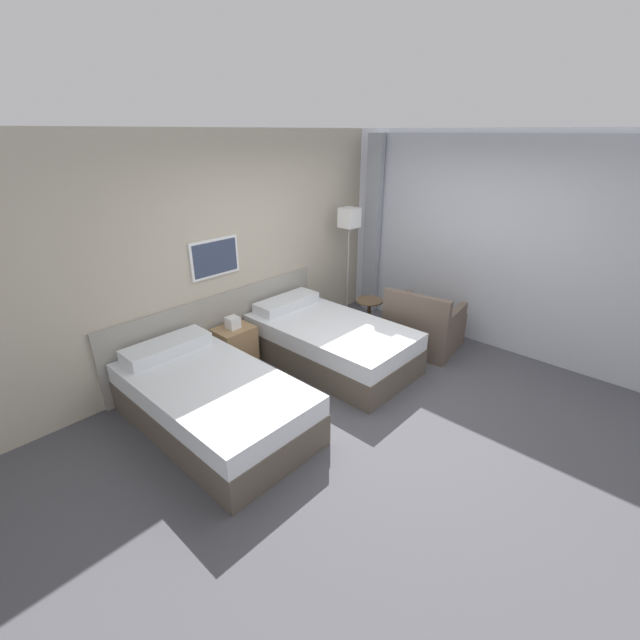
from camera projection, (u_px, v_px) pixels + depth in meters
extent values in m
plane|color=#47474C|center=(385.00, 402.00, 4.58)|extent=(16.00, 16.00, 0.00)
cube|color=#B7AD99|center=(252.00, 246.00, 5.34)|extent=(10.00, 0.06, 2.70)
cube|color=gray|center=(222.00, 328.00, 5.28)|extent=(2.99, 0.04, 0.88)
cube|color=white|center=(215.00, 258.00, 4.92)|extent=(0.64, 0.03, 0.44)
cube|color=#333D56|center=(215.00, 258.00, 4.91)|extent=(0.58, 0.01, 0.38)
cube|color=white|center=(504.00, 246.00, 5.34)|extent=(0.06, 4.57, 2.70)
cube|color=#B2B7C1|center=(503.00, 249.00, 5.32)|extent=(0.03, 4.21, 2.64)
cube|color=#8E939E|center=(373.00, 228.00, 6.46)|extent=(0.10, 0.24, 2.64)
cube|color=brown|center=(215.00, 411.00, 4.16)|extent=(1.11, 2.03, 0.32)
cube|color=silver|center=(212.00, 388.00, 4.06)|extent=(1.10, 2.01, 0.20)
cube|color=silver|center=(167.00, 347.00, 4.48)|extent=(0.89, 0.34, 0.13)
cube|color=brown|center=(331.00, 350.00, 5.32)|extent=(1.11, 2.03, 0.32)
cube|color=silver|center=(331.00, 331.00, 5.21)|extent=(1.10, 2.01, 0.20)
cube|color=silver|center=(287.00, 303.00, 5.63)|extent=(0.89, 0.34, 0.13)
cube|color=#9E7A51|center=(235.00, 347.00, 5.20)|extent=(0.45, 0.36, 0.51)
cube|color=white|center=(233.00, 323.00, 5.07)|extent=(0.14, 0.14, 0.14)
cylinder|color=#9E9993|center=(347.00, 319.00, 6.59)|extent=(0.24, 0.24, 0.02)
cylinder|color=#9E9993|center=(348.00, 275.00, 6.31)|extent=(0.02, 0.02, 1.40)
cube|color=white|center=(349.00, 218.00, 5.97)|extent=(0.24, 0.24, 0.27)
cylinder|color=brown|center=(368.00, 338.00, 5.97)|extent=(0.24, 0.24, 0.01)
cylinder|color=brown|center=(369.00, 320.00, 5.86)|extent=(0.05, 0.05, 0.55)
cylinder|color=brown|center=(369.00, 301.00, 5.74)|extent=(0.37, 0.37, 0.02)
cube|color=brown|center=(424.00, 331.00, 5.69)|extent=(0.92, 0.96, 0.44)
cube|color=brown|center=(416.00, 310.00, 5.25)|extent=(0.22, 0.87, 0.41)
cube|color=brown|center=(455.00, 317.00, 5.37)|extent=(0.69, 0.18, 0.18)
cube|color=brown|center=(399.00, 304.00, 5.77)|extent=(0.69, 0.18, 0.18)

